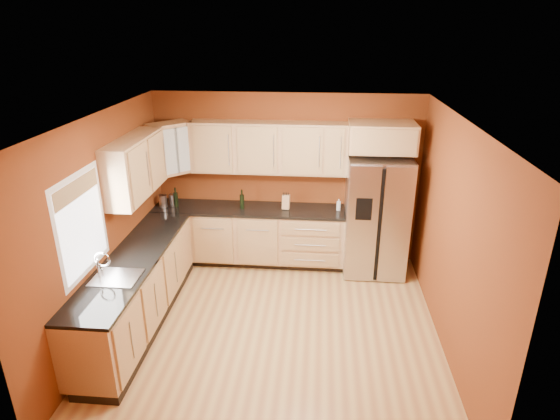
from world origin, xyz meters
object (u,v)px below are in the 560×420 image
at_px(refrigerator, 376,216).
at_px(soap_dispenser, 339,205).
at_px(wine_bottle_a, 176,197).
at_px(knife_block, 286,202).
at_px(canister_left, 163,201).

height_order(refrigerator, soap_dispenser, refrigerator).
distance_m(wine_bottle_a, knife_block, 1.68).
relative_size(refrigerator, wine_bottle_a, 5.96).
height_order(refrigerator, wine_bottle_a, refrigerator).
relative_size(canister_left, wine_bottle_a, 0.64).
height_order(wine_bottle_a, knife_block, wine_bottle_a).
height_order(canister_left, wine_bottle_a, wine_bottle_a).
height_order(refrigerator, knife_block, refrigerator).
height_order(wine_bottle_a, soap_dispenser, wine_bottle_a).
xyz_separation_m(refrigerator, wine_bottle_a, (-3.01, 0.04, 0.18)).
xyz_separation_m(canister_left, soap_dispenser, (2.65, 0.10, -0.01)).
bearing_deg(knife_block, soap_dispenser, 5.77).
bearing_deg(canister_left, knife_block, 2.85).
relative_size(canister_left, knife_block, 0.88).
bearing_deg(soap_dispenser, wine_bottle_a, -178.64).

